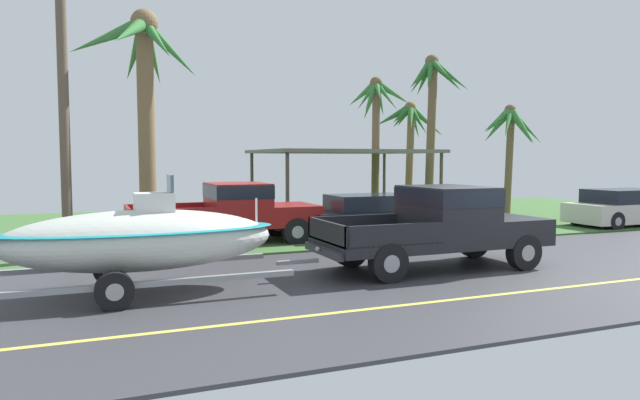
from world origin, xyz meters
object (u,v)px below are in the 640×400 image
parked_pickup_background (236,210)px  palm_tree_near_right (433,94)px  pickup_truck_towing (445,223)px  palm_tree_far_left (377,109)px  palm_tree_near_left (510,130)px  palm_tree_mid (410,126)px  boat_on_trailer (140,240)px  parked_sedan_near (373,217)px  utility_pole (63,84)px  parked_sedan_far (628,208)px  carport_awning (343,153)px  palm_tree_far_right (142,80)px

parked_pickup_background → palm_tree_near_right: 13.14m
pickup_truck_towing → palm_tree_far_left: (5.20, 13.23, 3.79)m
parked_pickup_background → palm_tree_near_left: bearing=15.7°
palm_tree_near_right → palm_tree_mid: palm_tree_near_right is taller
boat_on_trailer → parked_sedan_near: boat_on_trailer is taller
palm_tree_near_left → utility_pole: (-17.56, -5.04, 0.53)m
palm_tree_near_right → palm_tree_far_left: palm_tree_near_right is taller
utility_pole → parked_sedan_far: bearing=0.8°
carport_awning → palm_tree_mid: 5.59m
parked_sedan_near → palm_tree_near_right: (6.43, 6.55, 4.79)m
utility_pole → boat_on_trailer: bearing=-71.6°
pickup_truck_towing → carport_awning: bearing=77.2°
palm_tree_near_right → palm_tree_far_left: bearing=139.1°
parked_pickup_background → palm_tree_mid: size_ratio=1.06×
boat_on_trailer → utility_pole: size_ratio=0.77×
palm_tree_near_left → palm_tree_near_right: bearing=133.6°
parked_sedan_far → palm_tree_near_right: size_ratio=0.66×
palm_tree_far_right → palm_tree_far_left: bearing=37.5°
palm_tree_near_left → boat_on_trailer: bearing=-150.9°
palm_tree_mid → palm_tree_far_left: 2.38m
pickup_truck_towing → boat_on_trailer: 6.70m
pickup_truck_towing → parked_sedan_far: bearing=21.2°
parked_pickup_background → utility_pole: (-4.48, -1.36, 3.25)m
parked_pickup_background → palm_tree_far_right: size_ratio=0.90×
parked_sedan_far → parked_pickup_background: bearing=175.6°
parked_sedan_near → utility_pole: utility_pole is taller
utility_pole → palm_tree_far_right: bearing=14.5°
pickup_truck_towing → parked_pickup_background: pickup_truck_towing is taller
parked_sedan_near → palm_tree_far_left: size_ratio=0.69×
parked_sedan_far → palm_tree_mid: 10.76m
parked_sedan_far → palm_tree_near_left: bearing=106.7°
parked_pickup_background → utility_pole: 5.70m
parked_pickup_background → parked_sedan_far: size_ratio=1.18×
utility_pole → parked_pickup_background: bearing=16.8°
boat_on_trailer → palm_tree_far_left: size_ratio=0.99×
parked_sedan_near → palm_tree_far_right: bearing=-176.0°
pickup_truck_towing → palm_tree_far_left: 14.71m
parked_sedan_far → palm_tree_near_right: palm_tree_near_right is taller
palm_tree_mid → palm_tree_far_left: bearing=-165.3°
utility_pole → parked_sedan_near: bearing=6.3°
palm_tree_near_right → palm_tree_mid: bearing=84.3°
boat_on_trailer → parked_pickup_background: size_ratio=1.11×
utility_pole → palm_tree_near_left: bearing=16.0°
palm_tree_mid → palm_tree_far_left: size_ratio=0.84×
pickup_truck_towing → palm_tree_mid: (7.40, 13.81, 3.08)m
pickup_truck_towing → parked_sedan_far: pickup_truck_towing is taller
palm_tree_near_right → utility_pole: (-15.20, -7.52, -1.20)m
palm_tree_near_left → palm_tree_near_right: palm_tree_near_right is taller
boat_on_trailer → parked_pickup_background: 6.22m
palm_tree_far_left → parked_sedan_far: bearing=-57.3°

